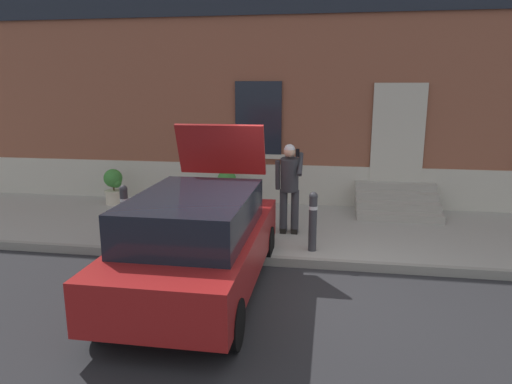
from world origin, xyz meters
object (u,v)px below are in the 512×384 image
(planter_charcoal, at_px, (227,187))
(hatchback_car_red, at_px, (198,240))
(bollard_near_person, at_px, (313,219))
(bollard_far_left, at_px, (125,211))
(planter_cream, at_px, (114,186))
(person_on_phone, at_px, (289,183))

(planter_charcoal, bearing_deg, hatchback_car_red, -82.63)
(bollard_near_person, distance_m, planter_charcoal, 3.56)
(bollard_far_left, distance_m, planter_cream, 2.88)
(bollard_near_person, relative_size, planter_charcoal, 1.22)
(hatchback_car_red, height_order, planter_cream, hatchback_car_red)
(bollard_near_person, distance_m, bollard_far_left, 3.42)
(bollard_near_person, xyz_separation_m, planter_charcoal, (-2.14, 2.84, -0.11))
(bollard_far_left, bearing_deg, bollard_near_person, 0.00)
(bollard_near_person, height_order, planter_cream, bollard_near_person)
(planter_cream, bearing_deg, hatchback_car_red, -51.41)
(hatchback_car_red, height_order, planter_charcoal, hatchback_car_red)
(hatchback_car_red, bearing_deg, planter_charcoal, 97.37)
(hatchback_car_red, distance_m, planter_charcoal, 4.49)
(bollard_far_left, bearing_deg, planter_cream, 119.76)
(bollard_far_left, xyz_separation_m, person_on_phone, (2.93, 0.88, 0.44))
(hatchback_car_red, bearing_deg, planter_cream, 128.59)
(hatchback_car_red, bearing_deg, person_on_phone, 66.73)
(person_on_phone, relative_size, planter_charcoal, 2.03)
(hatchback_car_red, xyz_separation_m, planter_charcoal, (-0.58, 4.45, -0.19))
(person_on_phone, bearing_deg, planter_cream, 165.79)
(bollard_far_left, bearing_deg, hatchback_car_red, -41.07)
(planter_charcoal, bearing_deg, planter_cream, -172.88)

